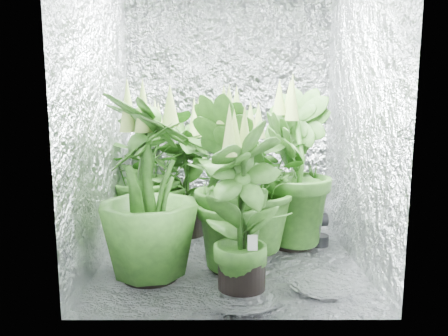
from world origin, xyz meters
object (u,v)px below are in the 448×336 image
at_px(plant_b, 186,175).
at_px(plant_c, 293,170).
at_px(plant_f, 242,212).
at_px(plant_g, 233,185).
at_px(plant_a, 150,171).
at_px(plant_e, 245,184).
at_px(plant_d, 148,190).
at_px(circulation_fan, 316,226).

relative_size(plant_b, plant_c, 0.86).
bearing_deg(plant_f, plant_g, 95.87).
bearing_deg(plant_g, plant_a, 130.27).
xyz_separation_m(plant_a, plant_c, (1.03, -0.29, 0.06)).
height_order(plant_c, plant_f, plant_c).
bearing_deg(plant_e, plant_f, -94.39).
bearing_deg(plant_d, plant_b, 80.21).
relative_size(plant_d, plant_g, 1.01).
height_order(plant_c, circulation_fan, plant_c).
bearing_deg(plant_b, plant_f, -70.39).
xyz_separation_m(plant_c, plant_e, (-0.34, -0.19, -0.06)).
distance_m(plant_e, circulation_fan, 0.64).
bearing_deg(plant_b, plant_c, -18.90).
relative_size(plant_a, plant_d, 0.89).
distance_m(plant_d, plant_e, 0.68).
distance_m(plant_b, plant_f, 1.12).
distance_m(plant_a, plant_f, 1.26).
height_order(plant_a, plant_d, plant_d).
xyz_separation_m(plant_c, plant_f, (-0.39, -0.80, -0.08)).
xyz_separation_m(plant_g, circulation_fan, (0.59, 0.42, -0.38)).
xyz_separation_m(plant_d, plant_f, (0.52, -0.23, -0.06)).
bearing_deg(plant_a, plant_f, -59.14).
xyz_separation_m(plant_a, plant_d, (0.13, -0.85, 0.03)).
height_order(plant_e, circulation_fan, plant_e).
relative_size(plant_b, circulation_fan, 3.05).
height_order(plant_a, plant_c, plant_c).
distance_m(plant_b, circulation_fan, 1.02).
bearing_deg(plant_c, plant_b, 161.10).
height_order(plant_d, plant_g, plant_d).
bearing_deg(plant_a, plant_g, -49.73).
bearing_deg(plant_b, plant_g, -63.95).
distance_m(plant_b, plant_d, 0.84).
bearing_deg(plant_f, circulation_fan, 54.73).
height_order(plant_b, plant_d, plant_d).
distance_m(plant_f, circulation_fan, 1.01).
distance_m(plant_e, plant_f, 0.61).
height_order(plant_b, plant_e, plant_e).
xyz_separation_m(plant_f, circulation_fan, (0.55, 0.78, -0.32)).
height_order(plant_d, circulation_fan, plant_d).
xyz_separation_m(plant_d, plant_g, (0.48, 0.13, 0.00)).
bearing_deg(plant_g, circulation_fan, 35.43).
bearing_deg(plant_d, plant_a, 98.58).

